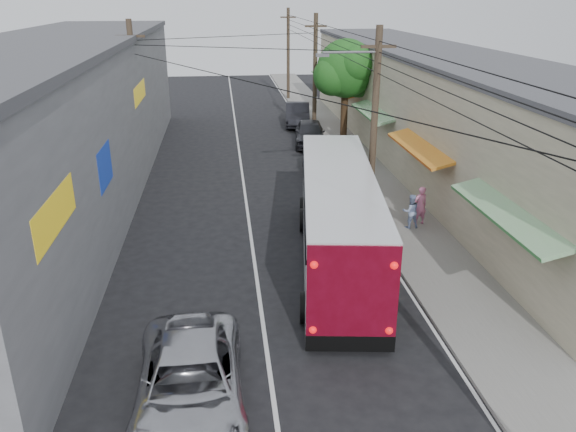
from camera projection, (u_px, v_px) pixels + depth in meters
name	position (u px, v px, depth m)	size (l,w,h in m)	color
sidewalk	(360.00, 170.00, 30.96)	(3.00, 80.00, 0.12)	slate
building_right	(431.00, 105.00, 32.15)	(7.09, 40.00, 6.25)	beige
building_left	(60.00, 119.00, 26.16)	(7.20, 36.00, 7.25)	gray
utility_poles	(299.00, 96.00, 29.39)	(11.80, 45.28, 8.00)	#473828
street_tree	(347.00, 70.00, 34.85)	(4.40, 4.00, 6.60)	#3F2B19
coach_bus	(338.00, 217.00, 19.89)	(3.94, 11.80, 3.34)	silver
jeepney	(190.00, 383.00, 12.93)	(2.48, 5.39, 1.50)	#BABAC1
parked_suv	(334.00, 167.00, 28.60)	(2.48, 6.11, 1.77)	#97959D
parked_car_mid	(310.00, 133.00, 36.02)	(1.86, 4.62, 1.57)	#2A2A2F
parked_car_far	(298.00, 114.00, 41.51)	(1.71, 4.91, 1.62)	black
pedestrian_near	(420.00, 205.00, 23.23)	(0.60, 0.39, 1.64)	pink
pedestrian_far	(411.00, 211.00, 22.91)	(0.69, 0.54, 1.43)	#94A8D7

